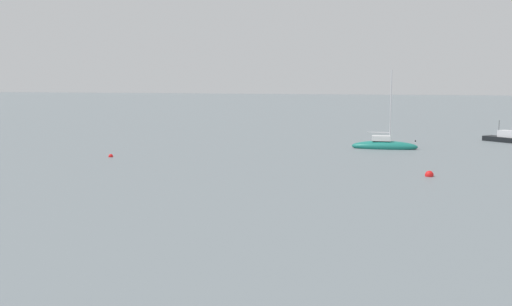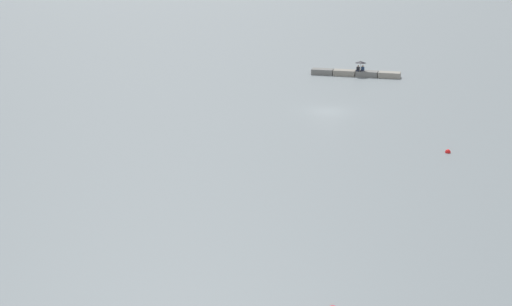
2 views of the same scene
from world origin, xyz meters
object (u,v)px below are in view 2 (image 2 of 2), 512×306
person_seated_dark_right (358,69)px  umbrella_open_black (361,62)px  person_seated_blue_left (363,69)px  mooring_buoy_mid (448,152)px

person_seated_dark_right → umbrella_open_black: (-0.29, -0.18, 0.87)m
person_seated_blue_left → mooring_buoy_mid: bearing=116.1°
mooring_buoy_mid → umbrella_open_black: bearing=-69.9°
umbrella_open_black → mooring_buoy_mid: bearing=110.1°
umbrella_open_black → person_seated_blue_left: bearing=175.3°
umbrella_open_black → mooring_buoy_mid: 34.44m
person_seated_blue_left → mooring_buoy_mid: (-11.53, 32.28, -0.88)m
person_seated_blue_left → person_seated_dark_right: bearing=22.0°
umbrella_open_black → mooring_buoy_mid: (-11.80, 32.31, -1.75)m
person_seated_dark_right → mooring_buoy_mid: person_seated_dark_right is taller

